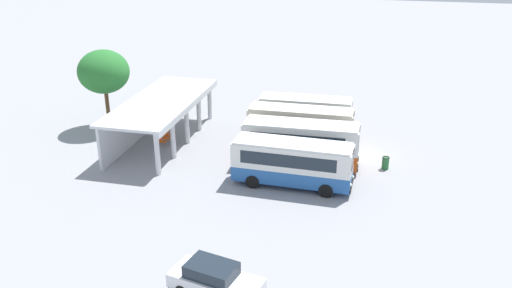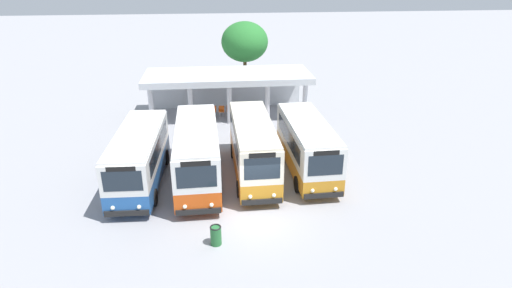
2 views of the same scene
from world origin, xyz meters
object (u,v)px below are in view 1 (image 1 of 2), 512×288
(city_bus_middle_cream, at_px, (301,127))
(parked_car_flank, at_px, (215,280))
(waiting_chair_end_by_column, at_px, (162,141))
(waiting_chair_second_from_end, at_px, (166,138))
(city_bus_second_in_row, at_px, (301,142))
(city_bus_nearest_orange, at_px, (293,162))
(city_bus_fourth_amber, at_px, (305,114))
(waiting_chair_fourth_seat, at_px, (172,132))
(waiting_chair_middle_seat, at_px, (168,135))
(litter_bin_apron, at_px, (385,163))

(city_bus_middle_cream, relative_size, parked_car_flank, 1.73)
(waiting_chair_end_by_column, xyz_separation_m, waiting_chair_second_from_end, (0.64, -0.06, 0.00))
(waiting_chair_second_from_end, bearing_deg, city_bus_second_in_row, -98.58)
(city_bus_nearest_orange, distance_m, parked_car_flank, 11.85)
(city_bus_fourth_amber, height_order, waiting_chair_fourth_seat, city_bus_fourth_amber)
(waiting_chair_end_by_column, bearing_deg, city_bus_nearest_orange, -110.84)
(city_bus_nearest_orange, relative_size, waiting_chair_end_by_column, 9.13)
(waiting_chair_middle_seat, height_order, litter_bin_apron, litter_bin_apron)
(waiting_chair_end_by_column, relative_size, waiting_chair_middle_seat, 1.00)
(litter_bin_apron, bearing_deg, waiting_chair_second_from_end, 87.34)
(city_bus_middle_cream, distance_m, waiting_chair_end_by_column, 10.64)
(waiting_chair_fourth_seat, bearing_deg, waiting_chair_second_from_end, -178.99)
(city_bus_nearest_orange, xyz_separation_m, waiting_chair_end_by_column, (4.10, 10.78, -1.17))
(waiting_chair_second_from_end, bearing_deg, litter_bin_apron, -92.66)
(city_bus_second_in_row, relative_size, city_bus_middle_cream, 1.03)
(waiting_chair_end_by_column, bearing_deg, city_bus_second_in_row, -95.21)
(waiting_chair_fourth_seat, height_order, litter_bin_apron, litter_bin_apron)
(waiting_chair_second_from_end, height_order, litter_bin_apron, litter_bin_apron)
(waiting_chair_end_by_column, relative_size, waiting_chair_second_from_end, 1.00)
(waiting_chair_end_by_column, bearing_deg, waiting_chair_fourth_seat, -1.10)
(waiting_chair_middle_seat, height_order, waiting_chair_fourth_seat, same)
(city_bus_middle_cream, relative_size, waiting_chair_end_by_column, 9.24)
(city_bus_middle_cream, xyz_separation_m, waiting_chair_end_by_column, (-2.13, 10.35, -1.27))
(litter_bin_apron, bearing_deg, parked_car_flank, 154.23)
(waiting_chair_middle_seat, distance_m, waiting_chair_fourth_seat, 0.64)
(city_bus_nearest_orange, height_order, waiting_chair_fourth_seat, city_bus_nearest_orange)
(waiting_chair_fourth_seat, bearing_deg, parked_car_flank, -152.78)
(waiting_chair_end_by_column, height_order, waiting_chair_fourth_seat, same)
(city_bus_nearest_orange, relative_size, city_bus_second_in_row, 0.96)
(city_bus_second_in_row, relative_size, parked_car_flank, 1.77)
(city_bus_second_in_row, xyz_separation_m, litter_bin_apron, (0.85, -5.89, -1.34))
(waiting_chair_second_from_end, xyz_separation_m, waiting_chair_middle_seat, (0.64, 0.08, 0.00))
(litter_bin_apron, bearing_deg, city_bus_middle_cream, 70.45)
(waiting_chair_fourth_seat, bearing_deg, city_bus_middle_cream, -88.83)
(waiting_chair_second_from_end, height_order, waiting_chair_fourth_seat, same)
(city_bus_fourth_amber, height_order, parked_car_flank, city_bus_fourth_amber)
(litter_bin_apron, bearing_deg, city_bus_nearest_orange, 123.72)
(city_bus_second_in_row, relative_size, litter_bin_apron, 9.06)
(city_bus_nearest_orange, relative_size, litter_bin_apron, 8.72)
(city_bus_nearest_orange, xyz_separation_m, city_bus_middle_cream, (6.23, 0.43, 0.10))
(city_bus_nearest_orange, relative_size, waiting_chair_fourth_seat, 9.13)
(city_bus_fourth_amber, distance_m, parked_car_flank, 21.10)
(litter_bin_apron, bearing_deg, waiting_chair_end_by_column, 89.54)
(city_bus_middle_cream, distance_m, parked_car_flank, 18.00)
(city_bus_fourth_amber, distance_m, waiting_chair_end_by_column, 11.58)
(city_bus_second_in_row, xyz_separation_m, waiting_chair_middle_seat, (2.26, 10.85, -1.27))
(city_bus_middle_cream, bearing_deg, waiting_chair_fourth_seat, 91.17)
(city_bus_fourth_amber, xyz_separation_m, litter_bin_apron, (-5.38, -6.46, -1.26))
(city_bus_fourth_amber, relative_size, waiting_chair_fourth_seat, 8.82)
(waiting_chair_end_by_column, bearing_deg, waiting_chair_middle_seat, 1.11)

